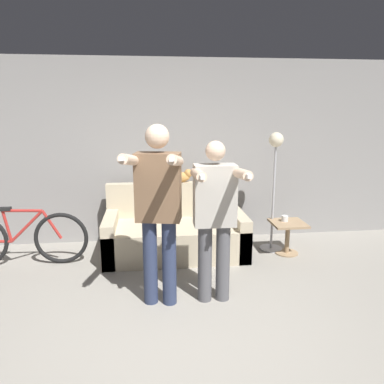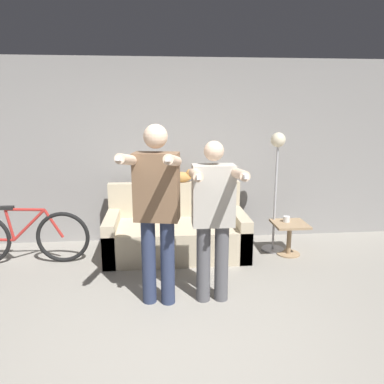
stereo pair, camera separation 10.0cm
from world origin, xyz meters
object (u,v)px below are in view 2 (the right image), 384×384
(cat, at_px, (182,176))
(cup, at_px, (287,219))
(person_right, at_px, (213,213))
(couch, at_px, (176,233))
(floor_lamp, at_px, (277,169))
(side_table, at_px, (289,232))
(person_left, at_px, (157,203))
(bicycle, at_px, (23,237))

(cat, relative_size, cup, 5.06)
(person_right, distance_m, cup, 1.72)
(couch, height_order, person_right, person_right)
(floor_lamp, relative_size, side_table, 3.66)
(cat, xyz_separation_m, cup, (1.36, -0.50, -0.51))
(couch, height_order, side_table, couch)
(person_left, bearing_deg, floor_lamp, 50.49)
(person_left, bearing_deg, bicycle, 156.58)
(person_left, relative_size, bicycle, 1.10)
(person_right, height_order, floor_lamp, person_right)
(person_right, xyz_separation_m, cup, (1.17, 1.18, -0.46))
(person_left, relative_size, cup, 19.91)
(side_table, xyz_separation_m, bicycle, (-3.41, 0.02, 0.03))
(person_left, relative_size, side_table, 4.05)
(cat, relative_size, side_table, 1.03)
(cat, distance_m, cup, 1.53)
(side_table, relative_size, bicycle, 0.27)
(side_table, height_order, bicycle, bicycle)
(cat, height_order, bicycle, cat)
(bicycle, bearing_deg, person_right, -27.45)
(person_left, relative_size, person_right, 1.10)
(cup, bearing_deg, person_left, -145.56)
(person_right, xyz_separation_m, bicycle, (-2.21, 1.15, -0.59))
(person_right, relative_size, bicycle, 1.00)
(person_right, height_order, side_table, person_right)
(person_right, height_order, bicycle, person_right)
(couch, height_order, bicycle, couch)
(couch, bearing_deg, bicycle, -174.88)
(person_right, relative_size, floor_lamp, 1.01)
(side_table, bearing_deg, person_right, -136.74)
(couch, bearing_deg, cup, -5.62)
(person_left, distance_m, cup, 2.15)
(person_left, height_order, bicycle, person_left)
(bicycle, bearing_deg, cat, 14.59)
(cup, bearing_deg, couch, 174.38)
(couch, relative_size, person_left, 1.03)
(couch, height_order, person_left, person_left)
(bicycle, bearing_deg, person_left, -34.52)
(couch, relative_size, bicycle, 1.14)
(side_table, xyz_separation_m, cup, (-0.03, 0.05, 0.16))
(couch, bearing_deg, side_table, -7.40)
(cup, bearing_deg, cat, 159.91)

